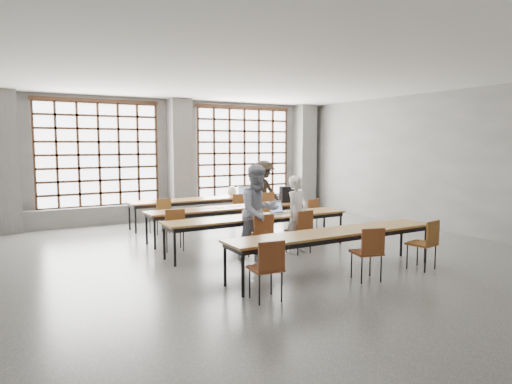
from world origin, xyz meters
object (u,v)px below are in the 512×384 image
desk_row_d (335,235)px  chair_near_left (268,264)px  plastic_bag (232,191)px  backpack (287,194)px  desk_row_a (203,201)px  chair_front_right (301,227)px  chair_back_left (161,212)px  laptop_front (278,210)px  chair_front_left (262,232)px  chair_back_right (266,204)px  desk_row_c (259,219)px  chair_mid_left (174,225)px  student_female (259,212)px  chair_back_mid (239,206)px  student_male (297,214)px  chair_mid_centre (259,217)px  chair_mid_right (309,213)px  mouse (298,212)px  green_box (255,213)px  phone (269,215)px  desk_row_b (231,210)px  chair_near_mid (369,248)px  chair_near_right (426,240)px  laptop_back (245,193)px  red_pouch (266,265)px

desk_row_d → chair_near_left: (-1.71, -0.63, -0.13)m
plastic_bag → backpack: bearing=-72.8°
desk_row_a → chair_front_right: bearing=-84.4°
chair_back_left → laptop_front: 3.15m
desk_row_a → chair_front_right: 4.02m
chair_front_left → chair_front_right: bearing=-0.0°
chair_near_left → plastic_bag: bearing=67.3°
laptop_front → chair_back_right: bearing=64.0°
desk_row_c → plastic_bag: size_ratio=13.99×
desk_row_c → desk_row_d: bearing=-82.5°
desk_row_c → chair_mid_left: (-1.51, 0.85, -0.13)m
desk_row_c → student_female: 0.63m
chair_back_mid → chair_back_left: bearing=-180.0°
chair_front_left → student_male: bearing=8.0°
chair_front_right → student_male: size_ratio=0.56×
chair_back_right → laptop_front: bearing=-116.0°
chair_back_right → student_male: bearing=-110.7°
chair_mid_centre → chair_mid_right: 1.41m
mouse → chair_back_left: bearing=127.4°
green_box → phone: (0.23, -0.18, -0.04)m
green_box → plastic_bag: size_ratio=0.87×
chair_mid_left → plastic_bag: bearing=44.3°
chair_back_right → chair_front_right: 3.58m
chair_front_left → green_box: (0.26, 0.71, 0.24)m
chair_front_right → laptop_front: bearing=95.6°
desk_row_b → plastic_bag: bearing=62.3°
laptop_front → student_male: bearing=-84.2°
desk_row_a → student_male: 3.89m
desk_row_a → desk_row_b: size_ratio=1.00×
chair_front_right → green_box: chair_front_right is taller
student_female → phone: student_female is taller
chair_near_mid → student_male: student_male is taller
student_male → phone: student_male is taller
chair_near_right → laptop_back: (-0.21, 6.17, 0.25)m
desk_row_a → desk_row_c: 3.38m
student_male → red_pouch: 2.94m
student_female → plastic_bag: size_ratio=6.29×
mouse → plastic_bag: (0.17, 3.44, 0.12)m
chair_back_right → desk_row_a: bearing=158.6°
desk_row_b → student_male: 2.05m
laptop_front → desk_row_a: bearing=95.6°
student_female → mouse: bearing=18.8°
chair_front_left → laptop_back: size_ratio=2.14×
desk_row_a → chair_near_right: bearing=-75.5°
laptop_back → green_box: bearing=-115.6°
chair_back_right → red_pouch: bearing=-121.3°
chair_back_mid → student_male: 3.27m
chair_mid_right → chair_back_mid: bearing=116.0°
desk_row_a → chair_front_left: bearing=-97.6°
chair_front_right → plastic_bag: 4.09m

